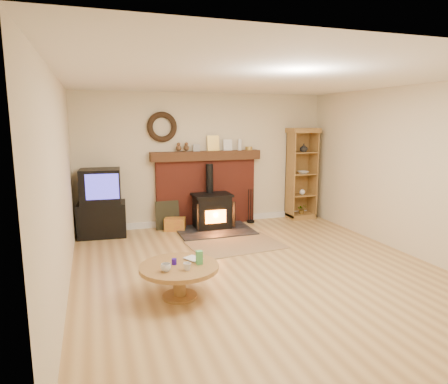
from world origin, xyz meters
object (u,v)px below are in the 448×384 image
object	(u,v)px
wood_stove	(212,212)
curio_cabinet	(301,174)
tv_unit	(101,204)
coffee_table	(179,271)

from	to	relation	value
wood_stove	curio_cabinet	xyz separation A→B (m)	(2.06, 0.28, 0.63)
curio_cabinet	wood_stove	bearing A→B (deg)	-172.13
tv_unit	coffee_table	xyz separation A→B (m)	(0.78, -2.99, -0.26)
wood_stove	tv_unit	bearing A→B (deg)	174.41
wood_stove	tv_unit	size ratio (longest dim) A/B	1.14
coffee_table	wood_stove	bearing A→B (deg)	65.98
tv_unit	curio_cabinet	world-z (taller)	curio_cabinet
wood_stove	curio_cabinet	distance (m)	2.17
curio_cabinet	tv_unit	bearing A→B (deg)	-178.79
coffee_table	tv_unit	bearing A→B (deg)	104.68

